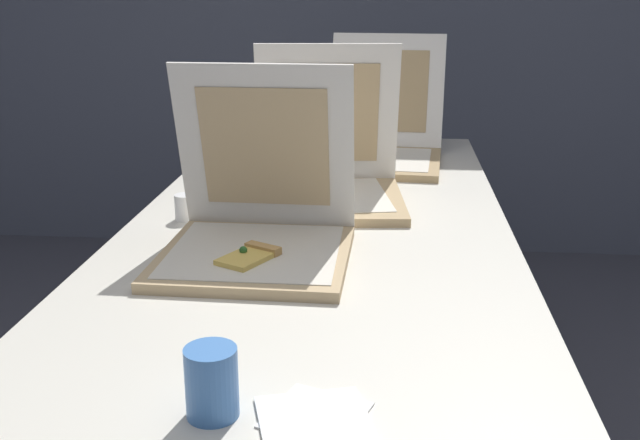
# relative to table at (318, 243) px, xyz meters

# --- Properties ---
(table) EXTENTS (0.90, 2.11, 0.75)m
(table) POSITION_rel_table_xyz_m (0.00, 0.00, 0.00)
(table) COLOR silver
(table) RESTS_ON ground
(pizza_box_front) EXTENTS (0.39, 0.39, 0.39)m
(pizza_box_front) POSITION_rel_table_xyz_m (-0.10, -0.24, 0.10)
(pizza_box_front) COLOR tan
(pizza_box_front) RESTS_ON table
(pizza_box_middle) EXTENTS (0.42, 0.42, 0.40)m
(pizza_box_middle) POSITION_rel_table_xyz_m (0.01, 0.20, 0.11)
(pizza_box_middle) COLOR tan
(pizza_box_middle) RESTS_ON table
(pizza_box_back) EXTENTS (0.42, 0.54, 0.38)m
(pizza_box_back) POSITION_rel_table_xyz_m (0.13, 0.66, 0.10)
(pizza_box_back) COLOR tan
(pizza_box_back) RESTS_ON table
(cup_white_mid) EXTENTS (0.05, 0.05, 0.06)m
(cup_white_mid) POSITION_rel_table_xyz_m (-0.32, 0.00, 0.08)
(cup_white_mid) COLOR white
(cup_white_mid) RESTS_ON table
(cup_white_far) EXTENTS (0.05, 0.05, 0.06)m
(cup_white_far) POSITION_rel_table_xyz_m (-0.25, 0.36, 0.08)
(cup_white_far) COLOR white
(cup_white_far) RESTS_ON table
(cup_printed_front) EXTENTS (0.07, 0.07, 0.10)m
(cup_printed_front) POSITION_rel_table_xyz_m (-0.06, -0.83, 0.10)
(cup_printed_front) COLOR #477FCC
(cup_printed_front) RESTS_ON table
(napkin_pile) EXTENTS (0.18, 0.18, 0.01)m
(napkin_pile) POSITION_rel_table_xyz_m (0.08, -0.83, 0.05)
(napkin_pile) COLOR white
(napkin_pile) RESTS_ON table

